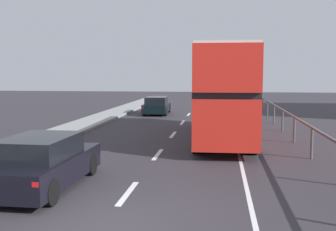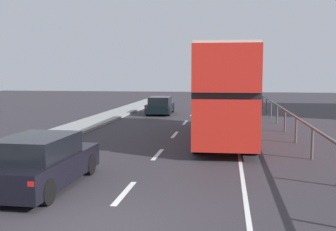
{
  "view_description": "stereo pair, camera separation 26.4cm",
  "coord_description": "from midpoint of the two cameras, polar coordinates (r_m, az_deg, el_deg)",
  "views": [
    {
      "loc": [
        2.36,
        -7.73,
        3.12
      ],
      "look_at": [
        0.39,
        7.41,
        1.51
      ],
      "focal_mm": 42.92,
      "sensor_mm": 36.0,
      "label": 1
    },
    {
      "loc": [
        2.63,
        -7.69,
        3.12
      ],
      "look_at": [
        0.39,
        7.41,
        1.51
      ],
      "focal_mm": 42.92,
      "sensor_mm": 36.0,
      "label": 2
    }
  ],
  "objects": [
    {
      "name": "double_decker_bus_red",
      "position": [
        19.21,
        8.37,
        3.45
      ],
      "size": [
        2.68,
        10.59,
        4.25
      ],
      "rotation": [
        0.0,
        0.0,
        0.02
      ],
      "color": "red",
      "rests_on": "ground"
    },
    {
      "name": "lane_paint_markings",
      "position": [
        16.42,
        6.57,
        -4.96
      ],
      "size": [
        3.25,
        46.0,
        0.01
      ],
      "color": "silver",
      "rests_on": "ground"
    },
    {
      "name": "hatchback_car_near",
      "position": [
        11.55,
        -17.02,
        -6.39
      ],
      "size": [
        1.91,
        4.34,
        1.44
      ],
      "rotation": [
        0.0,
        0.0,
        -0.01
      ],
      "color": "black",
      "rests_on": "ground"
    },
    {
      "name": "sedan_car_ahead",
      "position": [
        30.78,
        -0.85,
        1.41
      ],
      "size": [
        1.89,
        4.25,
        1.34
      ],
      "rotation": [
        0.0,
        0.0,
        0.03
      ],
      "color": "black",
      "rests_on": "ground"
    },
    {
      "name": "ground_plane",
      "position": [
        8.7,
        -9.18,
        -15.42
      ],
      "size": [
        74.94,
        120.0,
        0.1
      ],
      "primitive_type": "cube",
      "color": "#312D32"
    },
    {
      "name": "bridge_side_railing",
      "position": [
        17.15,
        19.12,
        -1.55
      ],
      "size": [
        0.1,
        42.0,
        1.19
      ],
      "color": "#4F5150",
      "rests_on": "ground"
    }
  ]
}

